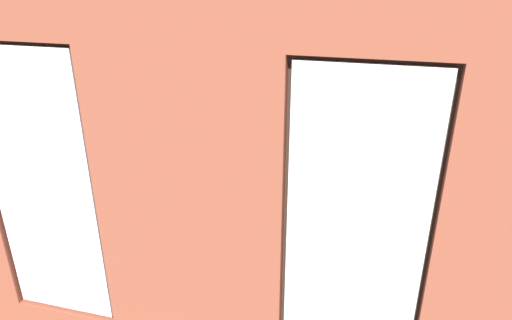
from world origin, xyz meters
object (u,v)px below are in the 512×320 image
(potted_plant_near_tv, at_px, (76,184))
(potted_plant_by_left_couch, at_px, (441,179))
(table_plant_small, at_px, (205,191))
(papasan_chair, at_px, (296,148))
(couch_by_window, at_px, (136,284))
(potted_plant_foreground_right, at_px, (154,116))
(tv_flatscreen, at_px, (84,128))
(potted_plant_corner_near_left, at_px, (478,148))
(potted_plant_mid_room_small, at_px, (332,185))
(couch_left, at_px, (494,242))
(remote_black, at_px, (270,194))
(candle_jar, at_px, (229,188))
(media_console, at_px, (91,170))
(cup_ceramic, at_px, (243,199))
(potted_plant_between_couches, at_px, (286,279))
(coffee_table, at_px, (239,201))

(potted_plant_near_tv, xyz_separation_m, potted_plant_by_left_couch, (-4.49, -1.93, -0.28))
(table_plant_small, distance_m, papasan_chair, 2.09)
(couch_by_window, relative_size, potted_plant_foreground_right, 1.37)
(table_plant_small, height_order, tv_flatscreen, tv_flatscreen)
(potted_plant_by_left_couch, bearing_deg, potted_plant_near_tv, 23.29)
(couch_by_window, height_order, tv_flatscreen, tv_flatscreen)
(potted_plant_corner_near_left, height_order, potted_plant_mid_room_small, potted_plant_corner_near_left)
(couch_left, height_order, tv_flatscreen, tv_flatscreen)
(remote_black, bearing_deg, potted_plant_mid_room_small, 24.18)
(candle_jar, bearing_deg, potted_plant_near_tv, 18.09)
(tv_flatscreen, xyz_separation_m, potted_plant_by_left_couch, (-5.04, -0.86, -0.59))
(media_console, height_order, potted_plant_by_left_couch, media_console)
(cup_ceramic, bearing_deg, potted_plant_between_couches, 118.92)
(potted_plant_foreground_right, bearing_deg, potted_plant_near_tv, 95.44)
(tv_flatscreen, relative_size, potted_plant_mid_room_small, 1.94)
(potted_plant_between_couches, xyz_separation_m, potted_plant_mid_room_small, (-0.14, -2.39, -0.23))
(cup_ceramic, height_order, candle_jar, cup_ceramic)
(media_console, relative_size, potted_plant_near_tv, 1.33)
(tv_flatscreen, bearing_deg, potted_plant_foreground_right, -101.19)
(potted_plant_by_left_couch, bearing_deg, table_plant_small, 28.56)
(candle_jar, xyz_separation_m, papasan_chair, (-0.55, -1.69, -0.04))
(media_console, height_order, tv_flatscreen, tv_flatscreen)
(couch_by_window, distance_m, couch_left, 3.81)
(tv_flatscreen, relative_size, potted_plant_by_left_couch, 2.32)
(couch_by_window, relative_size, potted_plant_corner_near_left, 2.20)
(papasan_chair, relative_size, potted_plant_by_left_couch, 2.49)
(coffee_table, bearing_deg, papasan_chair, -102.04)
(potted_plant_corner_near_left, distance_m, potted_plant_mid_room_small, 2.46)
(coffee_table, relative_size, tv_flatscreen, 1.18)
(couch_left, xyz_separation_m, potted_plant_between_couches, (1.99, 1.61, 0.30))
(table_plant_small, bearing_deg, candle_jar, -133.19)
(potted_plant_foreground_right, relative_size, potted_plant_near_tv, 1.52)
(cup_ceramic, height_order, potted_plant_corner_near_left, potted_plant_corner_near_left)
(media_console, bearing_deg, potted_plant_by_left_couch, -170.26)
(potted_plant_between_couches, bearing_deg, media_console, -32.94)
(potted_plant_between_couches, xyz_separation_m, potted_plant_by_left_couch, (-1.59, -3.09, -0.30))
(media_console, bearing_deg, couch_by_window, 131.34)
(potted_plant_corner_near_left, distance_m, potted_plant_near_tv, 5.69)
(media_console, bearing_deg, potted_plant_foreground_right, -101.17)
(papasan_chair, height_order, potted_plant_between_couches, potted_plant_between_couches)
(potted_plant_foreground_right, bearing_deg, tv_flatscreen, 78.81)
(coffee_table, height_order, potted_plant_mid_room_small, potted_plant_mid_room_small)
(candle_jar, relative_size, potted_plant_by_left_couch, 0.19)
(media_console, height_order, potted_plant_between_couches, potted_plant_between_couches)
(remote_black, relative_size, papasan_chair, 0.14)
(coffee_table, relative_size, potted_plant_mid_room_small, 2.28)
(cup_ceramic, xyz_separation_m, potted_plant_between_couches, (-0.83, 1.51, 0.12))
(couch_by_window, distance_m, potted_plant_by_left_couch, 4.37)
(potted_plant_between_couches, bearing_deg, couch_left, -141.15)
(media_console, height_order, potted_plant_mid_room_small, potted_plant_mid_room_small)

